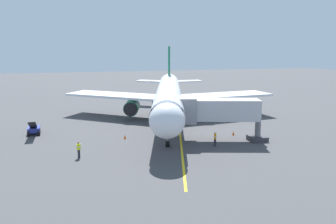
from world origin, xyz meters
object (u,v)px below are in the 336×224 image
(safety_cone_nose_left, at_px, (233,133))
(safety_cone_nose_right, at_px, (125,137))
(airplane, at_px, (169,95))
(ground_crew_marshaller, at_px, (215,139))
(jet_bridge, at_px, (212,111))
(belt_loader_near_nose, at_px, (34,129))
(ground_crew_wing_walker, at_px, (79,150))

(safety_cone_nose_left, bearing_deg, safety_cone_nose_right, -7.72)
(airplane, distance_m, ground_crew_marshaller, 15.04)
(safety_cone_nose_right, bearing_deg, jet_bridge, 160.54)
(airplane, xyz_separation_m, belt_loader_near_nose, (19.31, 3.42, -3.29))
(safety_cone_nose_left, bearing_deg, jet_bridge, 24.32)
(jet_bridge, height_order, ground_crew_marshaller, jet_bridge)
(jet_bridge, height_order, ground_crew_wing_walker, jet_bridge)
(ground_crew_marshaller, distance_m, safety_cone_nose_right, 11.34)
(ground_crew_marshaller, relative_size, safety_cone_nose_right, 3.11)
(ground_crew_marshaller, relative_size, safety_cone_nose_left, 3.11)
(jet_bridge, xyz_separation_m, ground_crew_marshaller, (0.50, 2.32, -2.88))
(jet_bridge, bearing_deg, belt_loader_near_nose, -22.48)
(belt_loader_near_nose, xyz_separation_m, safety_cone_nose_right, (-11.31, 5.30, -0.44))
(airplane, xyz_separation_m, safety_cone_nose_left, (-5.93, 10.60, -3.73))
(ground_crew_marshaller, height_order, safety_cone_nose_right, ground_crew_marshaller)
(safety_cone_nose_right, bearing_deg, ground_crew_wing_walker, 47.37)
(safety_cone_nose_left, bearing_deg, ground_crew_wing_walker, 12.10)
(ground_crew_wing_walker, distance_m, safety_cone_nose_left, 19.97)
(belt_loader_near_nose, xyz_separation_m, safety_cone_nose_left, (-25.24, 7.18, -0.44))
(jet_bridge, distance_m, safety_cone_nose_right, 11.33)
(airplane, height_order, ground_crew_wing_walker, airplane)
(jet_bridge, distance_m, ground_crew_marshaller, 3.73)
(jet_bridge, bearing_deg, ground_crew_marshaller, 77.71)
(ground_crew_marshaller, relative_size, ground_crew_wing_walker, 1.00)
(airplane, height_order, belt_loader_near_nose, airplane)
(belt_loader_near_nose, height_order, safety_cone_nose_left, belt_loader_near_nose)
(ground_crew_marshaller, bearing_deg, jet_bridge, -102.29)
(airplane, xyz_separation_m, jet_bridge, (-2.16, 12.31, -0.24))
(airplane, distance_m, safety_cone_nose_left, 12.71)
(ground_crew_wing_walker, bearing_deg, safety_cone_nose_left, -167.90)
(airplane, relative_size, ground_crew_wing_walker, 23.20)
(safety_cone_nose_left, distance_m, safety_cone_nose_right, 14.06)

